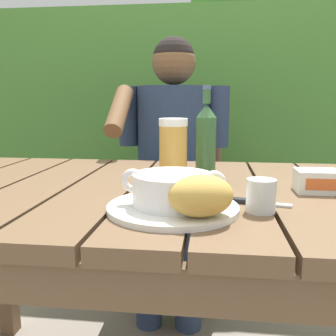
# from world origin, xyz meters

# --- Properties ---
(dining_table) EXTENTS (1.49, 0.83, 0.74)m
(dining_table) POSITION_xyz_m (-0.00, 0.00, 0.65)
(dining_table) COLOR brown
(dining_table) RESTS_ON ground_plane
(hedge_backdrop) EXTENTS (3.18, 0.83, 1.96)m
(hedge_backdrop) POSITION_xyz_m (0.05, 1.52, 0.86)
(hedge_backdrop) COLOR #41752E
(hedge_backdrop) RESTS_ON ground_plane
(chair_near_diner) EXTENTS (0.45, 0.44, 0.97)m
(chair_near_diner) POSITION_xyz_m (-0.05, 0.85, 0.48)
(chair_near_diner) COLOR brown
(chair_near_diner) RESTS_ON ground_plane
(person_eating) EXTENTS (0.48, 0.47, 1.23)m
(person_eating) POSITION_xyz_m (-0.05, 0.66, 0.72)
(person_eating) COLOR navy
(person_eating) RESTS_ON ground_plane
(serving_plate) EXTENTS (0.27, 0.27, 0.01)m
(serving_plate) POSITION_xyz_m (0.04, -0.21, 0.74)
(serving_plate) COLOR white
(serving_plate) RESTS_ON dining_table
(soup_bowl) EXTENTS (0.21, 0.16, 0.07)m
(soup_bowl) POSITION_xyz_m (0.04, -0.21, 0.78)
(soup_bowl) COLOR white
(soup_bowl) RESTS_ON serving_plate
(bread_roll) EXTENTS (0.15, 0.13, 0.08)m
(bread_roll) POSITION_xyz_m (0.10, -0.28, 0.79)
(bread_roll) COLOR gold
(bread_roll) RESTS_ON serving_plate
(beer_glass) EXTENTS (0.07, 0.07, 0.18)m
(beer_glass) POSITION_xyz_m (0.02, 0.02, 0.83)
(beer_glass) COLOR gold
(beer_glass) RESTS_ON dining_table
(beer_bottle) EXTENTS (0.06, 0.06, 0.26)m
(beer_bottle) POSITION_xyz_m (0.10, 0.10, 0.85)
(beer_bottle) COLOR #335D31
(beer_bottle) RESTS_ON dining_table
(water_glass_small) EXTENTS (0.06, 0.06, 0.07)m
(water_glass_small) POSITION_xyz_m (0.22, -0.20, 0.77)
(water_glass_small) COLOR silver
(water_glass_small) RESTS_ON dining_table
(butter_tub) EXTENTS (0.10, 0.08, 0.06)m
(butter_tub) POSITION_xyz_m (0.38, -0.01, 0.76)
(butter_tub) COLOR white
(butter_tub) RESTS_ON dining_table
(table_knife) EXTENTS (0.15, 0.05, 0.01)m
(table_knife) POSITION_xyz_m (0.20, -0.14, 0.74)
(table_knife) COLOR silver
(table_knife) RESTS_ON dining_table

